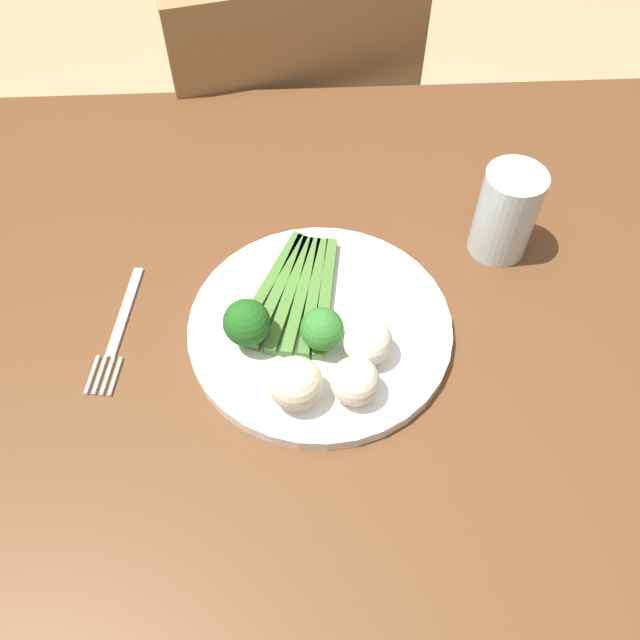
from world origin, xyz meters
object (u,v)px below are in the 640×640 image
object	(u,v)px
broccoli_outer_edge	(247,323)
broccoli_front_left	(322,329)
water_glass	(506,213)
cauliflower_left	(295,383)
plate	(320,327)
cauliflower_edge	(368,341)
fork	(119,330)
dining_table	(348,424)
asparagus_bundle	(297,292)
chair	(291,156)
cauliflower_back_right	(350,381)

from	to	relation	value
broccoli_outer_edge	broccoli_front_left	size ratio (longest dim) A/B	1.09
water_glass	cauliflower_left	bearing A→B (deg)	39.70
plate	cauliflower_left	size ratio (longest dim) A/B	5.30
cauliflower_edge	broccoli_front_left	bearing A→B (deg)	-15.02
plate	water_glass	bearing A→B (deg)	-152.31
water_glass	fork	bearing A→B (deg)	13.30
dining_table	cauliflower_left	size ratio (longest dim) A/B	22.84
broccoli_outer_edge	cauliflower_left	distance (m)	0.08
broccoli_outer_edge	fork	size ratio (longest dim) A/B	0.35
cauliflower_edge	broccoli_outer_edge	bearing A→B (deg)	-10.23
asparagus_bundle	broccoli_outer_edge	xyz separation A→B (m)	(0.05, 0.06, 0.03)
plate	chair	bearing A→B (deg)	-87.44
broccoli_outer_edge	plate	bearing A→B (deg)	-164.06
broccoli_front_left	cauliflower_back_right	distance (m)	0.06
asparagus_bundle	broccoli_outer_edge	distance (m)	0.08
dining_table	asparagus_bundle	distance (m)	0.17
cauliflower_back_right	cauliflower_left	bearing A→B (deg)	1.14
chair	cauliflower_left	size ratio (longest dim) A/B	16.64
fork	broccoli_outer_edge	bearing A→B (deg)	85.08
chair	plate	distance (m)	0.62
broccoli_outer_edge	cauliflower_edge	bearing A→B (deg)	169.77
plate	broccoli_outer_edge	world-z (taller)	broccoli_outer_edge
broccoli_outer_edge	water_glass	xyz separation A→B (m)	(-0.29, -0.13, 0.01)
fork	chair	bearing A→B (deg)	169.36
asparagus_bundle	cauliflower_edge	size ratio (longest dim) A/B	3.48
chair	fork	xyz separation A→B (m)	(0.19, 0.56, 0.24)
chair	cauliflower_back_right	world-z (taller)	chair
broccoli_front_left	water_glass	xyz separation A→B (m)	(-0.21, -0.14, 0.01)
broccoli_front_left	asparagus_bundle	bearing A→B (deg)	-70.93
dining_table	plate	xyz separation A→B (m)	(0.03, -0.06, 0.11)
broccoli_outer_edge	broccoli_front_left	distance (m)	0.07
dining_table	broccoli_outer_edge	size ratio (longest dim) A/B	20.54
broccoli_front_left	water_glass	distance (m)	0.26
asparagus_bundle	cauliflower_left	distance (m)	0.13
cauliflower_left	cauliflower_edge	xyz separation A→B (m)	(-0.07, -0.05, -0.00)
dining_table	chair	distance (m)	0.65
dining_table	fork	size ratio (longest dim) A/B	7.19
cauliflower_edge	plate	bearing A→B (deg)	-43.31
cauliflower_left	fork	world-z (taller)	cauliflower_left
plate	cauliflower_left	bearing A→B (deg)	72.62
plate	water_glass	size ratio (longest dim) A/B	2.55
fork	water_glass	xyz separation A→B (m)	(-0.43, -0.10, 0.05)
cauliflower_left	cauliflower_edge	distance (m)	0.09
chair	broccoli_outer_edge	bearing A→B (deg)	72.38
dining_table	chair	xyz separation A→B (m)	(0.05, -0.63, -0.13)
dining_table	broccoli_outer_edge	bearing A→B (deg)	-20.32
cauliflower_edge	water_glass	distance (m)	0.23
dining_table	cauliflower_back_right	xyz separation A→B (m)	(0.00, 0.03, 0.14)
broccoli_front_left	plate	bearing A→B (deg)	-89.24
broccoli_outer_edge	cauliflower_left	bearing A→B (deg)	124.44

